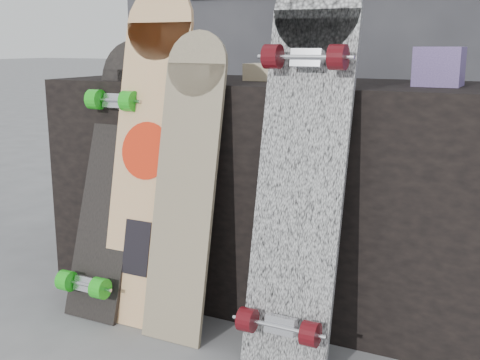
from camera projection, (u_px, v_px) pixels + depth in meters
The scene contains 10 objects.
ground at pixel (208, 349), 1.87m from camera, with size 60.00×60.00×0.00m, color slate.
vendor_table at pixel (274, 190), 2.22m from camera, with size 1.60×0.60×0.80m, color black.
booth at pixel (349, 6), 2.80m from camera, with size 2.40×0.22×2.20m.
merch_box_purple at pixel (185, 64), 2.40m from camera, with size 0.18×0.12×0.10m, color #4D3B7A.
merch_box_small at pixel (439, 66), 1.86m from camera, with size 0.14×0.14×0.12m, color #4D3B7A.
merch_box_flat at pixel (277, 72), 2.13m from camera, with size 0.22×0.10×0.06m, color #D1B78C.
longboard_geisha at pixel (148, 146), 2.01m from camera, with size 0.26×0.27×1.12m.
longboard_celtic at pixel (186, 176), 1.91m from camera, with size 0.21×0.23×0.97m.
longboard_cascadia at pixel (301, 162), 1.71m from camera, with size 0.26×0.32×1.15m.
skateboard_dark at pixel (110, 174), 2.09m from camera, with size 0.21×0.37×0.94m.
Camera 1 is at (0.86, -1.48, 0.93)m, focal length 45.00 mm.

